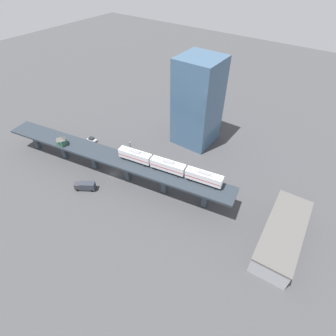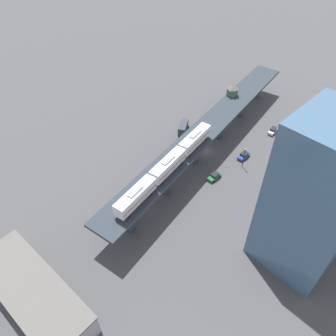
# 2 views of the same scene
# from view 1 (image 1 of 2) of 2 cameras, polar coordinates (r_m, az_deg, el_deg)

# --- Properties ---
(ground_plane) EXTENTS (400.00, 400.00, 0.00)m
(ground_plane) POSITION_cam_1_polar(r_m,az_deg,el_deg) (102.57, -11.68, -1.26)
(ground_plane) COLOR #424244
(elevated_viaduct) EXTENTS (24.87, 92.00, 8.97)m
(elevated_viaduct) POSITION_cam_1_polar(r_m,az_deg,el_deg) (97.72, -12.38, 2.06)
(elevated_viaduct) COLOR #283039
(elevated_viaduct) RESTS_ON ground
(subway_train) EXTENTS (9.47, 37.09, 4.45)m
(subway_train) POSITION_cam_1_polar(r_m,az_deg,el_deg) (86.55, -0.00, 0.51)
(subway_train) COLOR silver
(subway_train) RESTS_ON elevated_viaduct
(signal_hut) EXTENTS (3.75, 3.75, 3.40)m
(signal_hut) POSITION_cam_1_polar(r_m,az_deg,el_deg) (106.48, -22.22, 5.46)
(signal_hut) COLOR #33604C
(signal_hut) RESTS_ON elevated_viaduct
(street_car_green) EXTENTS (1.95, 4.40, 1.89)m
(street_car_green) POSITION_cam_1_polar(r_m,az_deg,el_deg) (102.81, -4.94, 0.44)
(street_car_green) COLOR #1E6638
(street_car_green) RESTS_ON ground
(street_car_silver) EXTENTS (2.46, 4.62, 1.89)m
(street_car_silver) POSITION_cam_1_polar(r_m,az_deg,el_deg) (121.13, -16.24, 5.99)
(street_car_silver) COLOR #B7BABF
(street_car_silver) RESTS_ON ground
(street_car_blue) EXTENTS (2.06, 4.45, 1.89)m
(street_car_blue) POSITION_cam_1_polar(r_m,az_deg,el_deg) (110.41, -10.06, 3.25)
(street_car_blue) COLOR #233D93
(street_car_blue) RESTS_ON ground
(delivery_truck) EXTENTS (5.79, 7.27, 3.20)m
(delivery_truck) POSITION_cam_1_polar(r_m,az_deg,el_deg) (97.90, -17.55, -3.75)
(delivery_truck) COLOR #333338
(delivery_truck) RESTS_ON ground
(street_lamp) EXTENTS (0.44, 0.44, 6.94)m
(street_lamp) POSITION_cam_1_polar(r_m,az_deg,el_deg) (107.55, -8.19, 4.46)
(street_lamp) COLOR black
(street_lamp) RESTS_ON ground
(warehouse_building) EXTENTS (29.14, 11.96, 6.80)m
(warehouse_building) POSITION_cam_1_polar(r_m,az_deg,el_deg) (85.25, 23.58, -13.19)
(warehouse_building) COLOR #99999E
(warehouse_building) RESTS_ON ground
(office_tower) EXTENTS (16.00, 16.00, 36.00)m
(office_tower) POSITION_cam_1_polar(r_m,az_deg,el_deg) (109.37, 6.49, 13.97)
(office_tower) COLOR #3D5B7A
(office_tower) RESTS_ON ground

